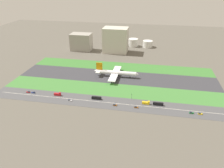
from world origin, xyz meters
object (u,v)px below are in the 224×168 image
Objects in this scene: traffic_light at (132,96)px; terminal_building at (81,42)px; car_2 at (33,92)px; car_0 at (28,92)px; truck_0 at (58,94)px; car_5 at (70,100)px; car_4 at (115,105)px; fuel_tank_centre at (133,43)px; bus_1 at (158,104)px; fuel_tank_east at (148,44)px; fuel_tank_west at (121,42)px; car_3 at (136,107)px; car_6 at (200,114)px; bus_0 at (96,98)px; car_1 at (191,113)px; hangar_building at (116,40)px; truck_1 at (146,103)px; airliner at (115,73)px.

traffic_light is 0.18× the size of terminal_building.
car_0 is (-6.85, 0.00, 0.00)m from car_2.
traffic_light reaches higher than truck_0.
car_5 is (19.11, -10.00, -0.75)m from truck_0.
car_4 is 0.23× the size of fuel_tank_centre.
car_0 is at bearing 180.00° from bus_1.
fuel_tank_west is at bearing 180.00° from fuel_tank_east.
car_3 is at bearing -68.65° from traffic_light.
car_6 is (162.84, -10.00, -0.75)m from truck_0.
terminal_building reaches higher than bus_0.
fuel_tank_centre reaches higher than bus_1.
car_0 is at bearing -4.24° from car_3.
car_3 is (-58.14, 0.00, 0.00)m from car_1.
fuel_tank_centre reaches higher than truck_0.
car_2 is 0.10× the size of hangar_building.
car_6 is 0.61× the size of traffic_light.
terminal_building reaches higher than car_2.
traffic_light is at bearing 155.32° from truck_1.
car_4 is 0.61× the size of traffic_light.
bus_0 is 0.59× the size of fuel_tank_east.
bus_0 is at bearing -88.68° from fuel_tank_west.
truck_0 is 1.91× the size of car_6.
fuel_tank_east reaches higher than car_3.
terminal_building is 67.81m from hangar_building.
bus_1 is 1.00× the size of bus_0.
airliner is 1.66× the size of terminal_building.
terminal_building is at bearing 112.97° from bus_0.
car_6 is at bearing -13.68° from traffic_light.
truck_1 reaches higher than bus_0.
bus_1 is 228.12m from fuel_tank_east.
truck_1 is at bearing -55.05° from airliner.
bus_0 is at bearing -86.96° from hangar_building.
terminal_building reaches higher than truck_0.
fuel_tank_west reaches higher than car_4.
car_1 is at bearing -11.82° from truck_1.
bus_0 is 232.28m from fuel_tank_east.
car_4 and car_5 have the same top height.
airliner is 130.16m from car_6.
fuel_tank_centre reaches higher than truck_1.
airliner is 14.77× the size of car_4.
car_5 is at bearing 0.00° from car_3.
car_3 is 14.42m from truck_1.
car_1 is at bearing -180.00° from car_4.
fuel_tank_centre reaches higher than car_3.
terminal_building reaches higher than traffic_light.
car_5 is (51.14, -10.00, 0.00)m from car_2.
car_4 is 238.86m from fuel_tank_west.
truck_1 reaches higher than car_6.
bus_1 is at bearing -157.14° from car_3.
fuel_tank_centre is at bearing -101.63° from car_5.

